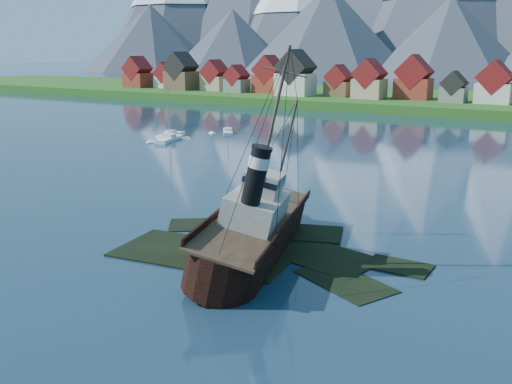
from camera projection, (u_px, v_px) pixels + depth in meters
The scene contains 9 objects.
ground at pixel (239, 254), 58.07m from camera, with size 1400.00×1400.00×0.00m, color #182F43.
shoal at pixel (265, 254), 59.03m from camera, with size 31.71×21.24×1.14m.
shore_bank at pixel (506, 109), 198.49m from camera, with size 600.00×80.00×3.20m, color #1D4C15.
seawall at pixel (485, 120), 167.10m from camera, with size 600.00×2.50×2.00m, color #3F3D38.
town at pixel (399, 82), 198.40m from camera, with size 250.96×16.69×17.30m.
tugboat_wreck at pixel (256, 226), 58.06m from camera, with size 6.52×28.09×22.26m.
sailboat_a at pixel (169, 139), 129.16m from camera, with size 5.49×10.85×12.86m.
sailboat_b at pixel (171, 135), 135.03m from camera, with size 2.33×8.70×12.55m.
sailboat_c at pixel (228, 132), 140.79m from camera, with size 6.61×7.97×10.76m.
Camera 1 is at (30.15, -45.74, 20.33)m, focal length 40.00 mm.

